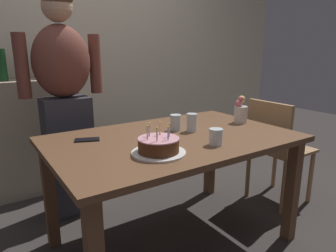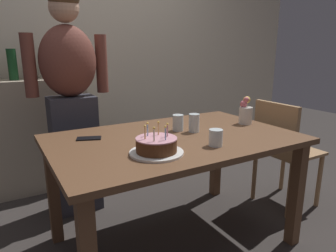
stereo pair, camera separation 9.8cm
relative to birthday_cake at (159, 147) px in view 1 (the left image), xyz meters
name	(u,v)px [view 1 (the left image)]	position (x,y,z in m)	size (l,w,h in m)	color
ground_plane	(173,240)	(0.25, 0.22, -0.78)	(10.00, 10.00, 0.00)	#332D2B
back_wall	(85,46)	(0.25, 1.77, 0.52)	(5.20, 0.10, 2.60)	beige
dining_table	(173,151)	(0.25, 0.22, -0.14)	(1.50, 0.96, 0.74)	brown
birthday_cake	(159,147)	(0.00, 0.00, 0.00)	(0.28, 0.28, 0.16)	white
water_glass_near	(216,137)	(0.35, -0.05, 0.01)	(0.08, 0.08, 0.09)	silver
water_glass_far	(176,123)	(0.34, 0.33, 0.01)	(0.07, 0.07, 0.11)	silver
water_glass_side	(192,123)	(0.41, 0.25, 0.02)	(0.07, 0.07, 0.12)	silver
cell_phone	(87,140)	(-0.23, 0.44, -0.04)	(0.14, 0.07, 0.01)	black
flower_vase	(241,111)	(0.87, 0.25, 0.04)	(0.10, 0.09, 0.20)	silver
person_man_bearded	(65,104)	(-0.19, 1.00, 0.09)	(0.61, 0.27, 1.66)	#33333D
dining_chair	(275,144)	(1.25, 0.21, -0.26)	(0.42, 0.42, 0.87)	#A37A51
shelf_cabinet	(29,136)	(-0.38, 1.55, -0.26)	(0.85, 0.30, 1.29)	tan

